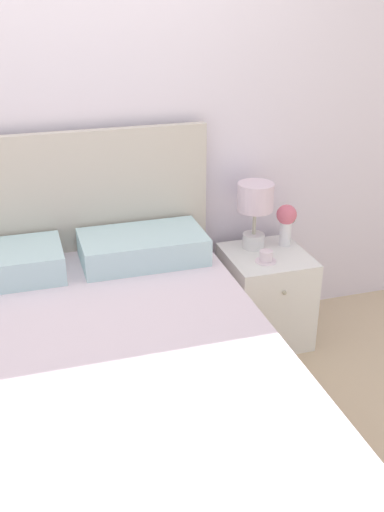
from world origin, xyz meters
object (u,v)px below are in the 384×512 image
Objects in this scene: table_lamp at (255,205)px; flower_vase at (286,220)px; nightstand at (265,296)px; teacup at (266,257)px; bed at (98,397)px.

flower_vase is (0.18, -0.02, -0.10)m from table_lamp.
nightstand is at bearing -149.08° from flower_vase.
teacup reaches higher than nightstand.
teacup is at bearing -138.09° from flower_vase.
bed is 1.37m from table_lamp.
table_lamp reaches higher than flower_vase.
nightstand is 0.45m from flower_vase.
teacup is at bearing -91.97° from table_lamp.
flower_vase reaches higher than nightstand.
bed is 1.47m from flower_vase.
bed reaches higher than nightstand.
bed is 1.26m from nightstand.
bed reaches higher than flower_vase.
table_lamp is 0.30m from teacup.
flower_vase is at bearing 41.91° from teacup.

